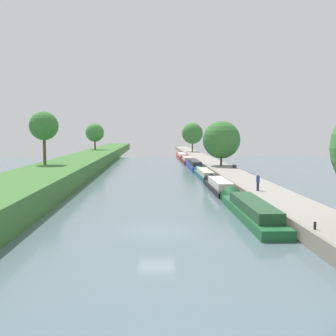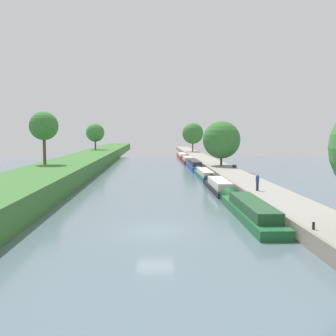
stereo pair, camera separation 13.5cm
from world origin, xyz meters
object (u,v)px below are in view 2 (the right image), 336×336
(narrowboat_red, at_px, (182,156))
(park_bench, at_px, (235,166))
(mooring_bollard_far, at_px, (187,152))
(mooring_bollard_near, at_px, (314,226))
(narrowboat_maroon, at_px, (187,160))
(person_walking, at_px, (257,182))
(narrowboat_blue, at_px, (194,165))
(narrowboat_black, at_px, (218,185))
(narrowboat_teal, at_px, (204,174))
(narrowboat_green, at_px, (248,209))

(narrowboat_red, distance_m, park_bench, 41.23)
(mooring_bollard_far, bearing_deg, mooring_bollard_near, -90.00)
(narrowboat_maroon, distance_m, person_walking, 50.44)
(narrowboat_blue, distance_m, park_bench, 11.87)
(narrowboat_maroon, bearing_deg, person_walking, -87.03)
(narrowboat_red, bearing_deg, park_bench, -82.41)
(narrowboat_black, xyz_separation_m, park_bench, (5.42, 17.15, 0.82))
(narrowboat_teal, bearing_deg, narrowboat_red, 90.08)
(narrowboat_green, distance_m, narrowboat_red, 72.66)
(narrowboat_green, xyz_separation_m, narrowboat_teal, (-0.05, 27.79, -0.09))
(narrowboat_teal, height_order, narrowboat_red, narrowboat_red)
(person_walking, distance_m, mooring_bollard_near, 15.71)
(narrowboat_green, xyz_separation_m, narrowboat_red, (-0.12, 72.66, -0.08))
(narrowboat_teal, relative_size, person_walking, 8.27)
(mooring_bollard_near, bearing_deg, narrowboat_black, 94.68)
(narrowboat_black, bearing_deg, narrowboat_green, -89.66)
(narrowboat_maroon, xyz_separation_m, person_walking, (2.61, -50.35, 1.35))
(narrowboat_maroon, xyz_separation_m, mooring_bollard_far, (1.88, 22.25, 0.70))
(park_bench, bearing_deg, narrowboat_maroon, 101.91)
(narrowboat_teal, xyz_separation_m, narrowboat_red, (-0.06, 44.87, 0.02))
(narrowboat_teal, bearing_deg, narrowboat_maroon, 90.01)
(narrowboat_black, relative_size, narrowboat_blue, 0.84)
(narrowboat_green, relative_size, narrowboat_red, 0.95)
(narrowboat_maroon, distance_m, mooring_bollard_near, 66.06)
(narrowboat_black, xyz_separation_m, narrowboat_teal, (0.03, 13.14, -0.03))
(mooring_bollard_near, bearing_deg, person_walking, 87.33)
(narrowboat_teal, bearing_deg, park_bench, 36.69)
(narrowboat_maroon, relative_size, mooring_bollard_far, 28.08)
(narrowboat_blue, bearing_deg, mooring_bollard_near, -87.87)
(narrowboat_black, relative_size, narrowboat_maroon, 0.99)
(mooring_bollard_near, bearing_deg, park_bench, 85.05)
(narrowboat_blue, distance_m, mooring_bollard_near, 51.07)
(narrowboat_black, height_order, narrowboat_teal, narrowboat_black)
(narrowboat_teal, height_order, mooring_bollard_near, mooring_bollard_near)
(narrowboat_maroon, height_order, park_bench, park_bench)
(narrowboat_teal, distance_m, person_walking, 21.01)
(narrowboat_blue, xyz_separation_m, mooring_bollard_near, (1.90, -51.03, 0.58))
(park_bench, bearing_deg, narrowboat_black, -107.53)
(mooring_bollard_far, bearing_deg, person_walking, -89.42)
(narrowboat_blue, height_order, narrowboat_maroon, narrowboat_blue)
(narrowboat_blue, height_order, person_walking, person_walking)
(person_walking, bearing_deg, narrowboat_blue, 94.26)
(narrowboat_blue, distance_m, narrowboat_maroon, 14.99)
(mooring_bollard_far, distance_m, park_bench, 47.92)
(narrowboat_maroon, bearing_deg, mooring_bollard_far, 85.17)
(narrowboat_black, height_order, mooring_bollard_far, mooring_bollard_far)
(mooring_bollard_near, distance_m, park_bench, 40.64)
(narrowboat_teal, relative_size, park_bench, 9.16)
(narrowboat_maroon, relative_size, narrowboat_red, 0.79)
(narrowboat_maroon, distance_m, narrowboat_red, 15.32)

